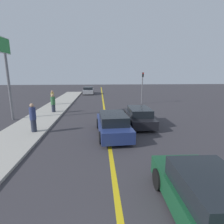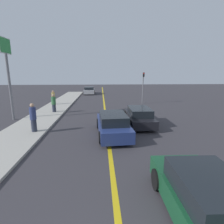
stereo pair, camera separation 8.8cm
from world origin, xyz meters
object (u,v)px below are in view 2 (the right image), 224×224
(car_ahead_center, at_px, (113,124))
(pedestrian_mid_group, at_px, (54,103))
(car_far_distant, at_px, (139,116))
(car_parked_left_lot, at_px, (89,91))
(car_near_right_lane, at_px, (205,198))
(pedestrian_far_standing, at_px, (53,97))
(roadside_sign, at_px, (7,61))
(pedestrian_near_curb, at_px, (33,118))
(traffic_light, at_px, (143,85))

(car_ahead_center, xyz_separation_m, pedestrian_mid_group, (-5.30, 6.51, 0.31))
(car_ahead_center, xyz_separation_m, car_far_distant, (2.14, 2.22, -0.05))
(car_far_distant, relative_size, car_parked_left_lot, 1.01)
(car_near_right_lane, bearing_deg, pedestrian_far_standing, 117.05)
(roadside_sign, bearing_deg, pedestrian_near_curb, -50.16)
(traffic_light, bearing_deg, car_far_distant, -105.00)
(roadside_sign, bearing_deg, car_parked_left_lot, 74.37)
(car_near_right_lane, xyz_separation_m, car_far_distant, (0.23, 8.96, -0.03))
(car_near_right_lane, relative_size, car_far_distant, 0.90)
(pedestrian_mid_group, bearing_deg, roadside_sign, -139.31)
(car_near_right_lane, relative_size, pedestrian_mid_group, 2.39)
(car_parked_left_lot, bearing_deg, traffic_light, -58.29)
(car_near_right_lane, relative_size, roadside_sign, 0.63)
(car_near_right_lane, height_order, car_ahead_center, car_ahead_center)
(car_far_distant, xyz_separation_m, car_parked_left_lot, (-5.03, 20.33, 0.01))
(car_ahead_center, bearing_deg, pedestrian_far_standing, 117.33)
(car_ahead_center, relative_size, roadside_sign, 0.71)
(pedestrian_near_curb, xyz_separation_m, traffic_light, (9.63, 10.65, 1.35))
(car_parked_left_lot, xyz_separation_m, pedestrian_far_standing, (-3.57, -11.71, 0.32))
(pedestrian_near_curb, relative_size, traffic_light, 0.47)
(car_ahead_center, distance_m, car_parked_left_lot, 22.74)
(car_near_right_lane, distance_m, pedestrian_far_standing, 19.47)
(pedestrian_mid_group, distance_m, traffic_light, 11.03)
(car_ahead_center, xyz_separation_m, pedestrian_far_standing, (-6.45, 10.84, 0.28))
(pedestrian_near_curb, bearing_deg, pedestrian_far_standing, 97.73)
(pedestrian_near_curb, xyz_separation_m, pedestrian_mid_group, (-0.24, 5.91, -0.07))
(car_ahead_center, relative_size, traffic_light, 1.18)
(car_ahead_center, relative_size, car_far_distant, 1.00)
(car_near_right_lane, height_order, traffic_light, traffic_light)
(car_near_right_lane, height_order, car_far_distant, car_near_right_lane)
(pedestrian_mid_group, xyz_separation_m, traffic_light, (9.86, 4.75, 1.42))
(pedestrian_mid_group, relative_size, traffic_light, 0.44)
(car_far_distant, bearing_deg, roadside_sign, 170.12)
(pedestrian_near_curb, xyz_separation_m, roadside_sign, (-2.97, 3.56, 3.66))
(car_near_right_lane, distance_m, pedestrian_mid_group, 15.09)
(pedestrian_mid_group, bearing_deg, car_parked_left_lot, 81.44)
(car_near_right_lane, height_order, pedestrian_near_curb, pedestrian_near_curb)
(car_far_distant, relative_size, pedestrian_mid_group, 2.66)
(car_parked_left_lot, distance_m, pedestrian_mid_group, 16.22)
(car_parked_left_lot, distance_m, pedestrian_near_curb, 22.06)
(car_near_right_lane, bearing_deg, pedestrian_near_curb, 135.13)
(car_far_distant, distance_m, roadside_sign, 11.13)
(traffic_light, relative_size, roadside_sign, 0.60)
(pedestrian_near_curb, distance_m, pedestrian_mid_group, 5.91)
(car_parked_left_lot, relative_size, traffic_light, 1.17)
(traffic_light, bearing_deg, car_near_right_lane, -98.36)
(car_ahead_center, height_order, traffic_light, traffic_light)
(car_parked_left_lot, relative_size, pedestrian_far_standing, 2.73)
(car_far_distant, distance_m, pedestrian_near_curb, 7.40)
(car_parked_left_lot, bearing_deg, roadside_sign, -107.32)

